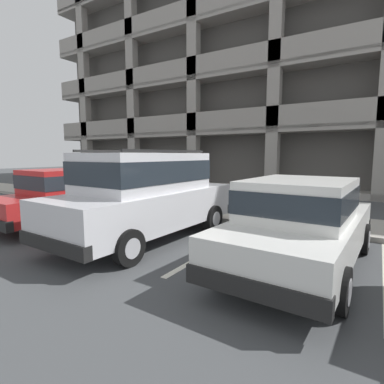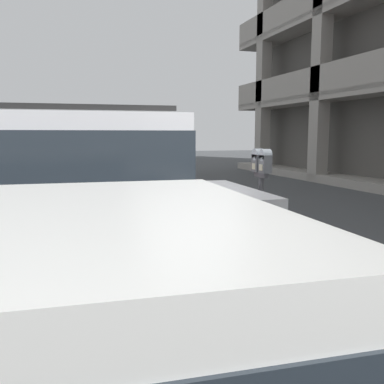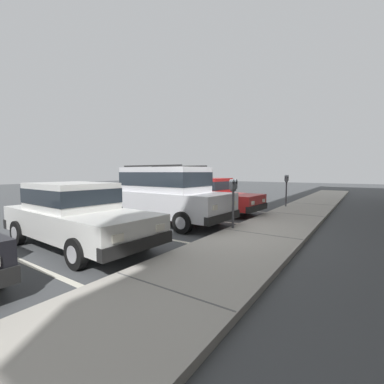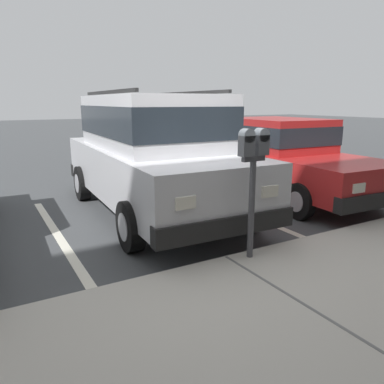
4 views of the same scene
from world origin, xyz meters
name	(u,v)px [view 4 (image 4 of 4)]	position (x,y,z in m)	size (l,w,h in m)	color
ground_plane	(215,263)	(0.00, 0.00, -0.05)	(80.00, 80.00, 0.10)	#444749
sidewalk	(293,304)	(0.00, 1.30, 0.06)	(40.00, 2.20, 0.12)	#ADA89E
parking_stall_lines	(64,245)	(1.50, -1.40, 0.00)	(12.12, 4.80, 0.01)	silver
silver_suv	(152,150)	(-0.18, -2.23, 1.09)	(2.14, 4.85, 2.03)	silver
red_sedan	(282,155)	(-2.98, -2.12, 0.82)	(2.00, 4.56, 1.54)	red
parking_meter_near	(253,163)	(-0.24, 0.35, 1.22)	(0.35, 0.12, 1.47)	#47474C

